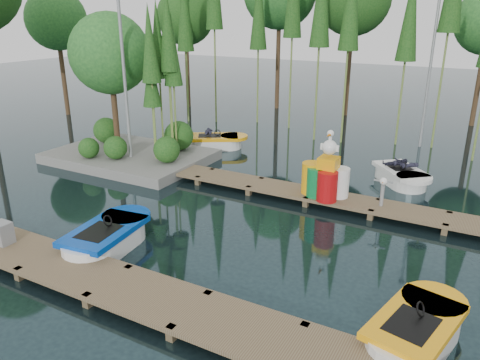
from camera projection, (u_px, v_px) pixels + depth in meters
The scene contains 15 objects.
ground_plane at pixel (217, 217), 13.94m from camera, with size 90.00×90.00×0.00m, color #1B2E33.
near_dock at pixel (109, 282), 10.15m from camera, with size 18.00×1.50×0.50m.
far_dock at pixel (282, 189), 15.46m from camera, with size 15.00×1.20×0.50m.
island at pixel (123, 81), 18.42m from camera, with size 6.20×4.20×6.75m.
tree_screen at pixel (298, 3), 21.50m from camera, with size 34.42×18.53×10.31m.
lamp_island at pixel (123, 55), 17.04m from camera, with size 0.30×0.30×7.25m.
lamp_rear at pixel (433, 49), 19.72m from camera, with size 0.30×0.30×7.25m.
boat_blue at pixel (107, 239), 12.00m from camera, with size 1.63×3.01×0.97m.
boat_yellow_near at pixel (415, 331), 8.55m from camera, with size 1.78×2.90×0.91m.
boat_yellow_far at pixel (215, 142), 20.85m from camera, with size 2.95×2.43×1.35m.
boat_white_far at pixel (401, 176), 16.55m from camera, with size 2.60×2.75×1.24m.
utility_cabinet at pixel (2, 233), 11.63m from camera, with size 0.46×0.38×0.56m, color gray.
yellow_barrel at pixel (312, 178), 14.81m from camera, with size 0.66×0.66×1.00m, color #F8A30D.
drum_cluster at pixel (328, 178), 14.38m from camera, with size 1.24×1.14×2.14m.
seagull_post at pixel (383, 187), 13.77m from camera, with size 0.55×0.30×0.89m.
Camera 1 is at (6.75, -10.81, 5.78)m, focal length 35.00 mm.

